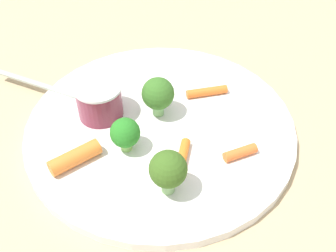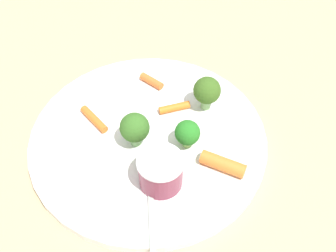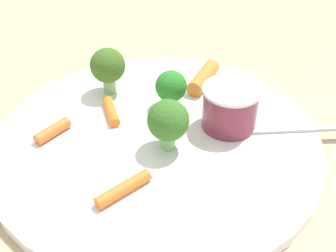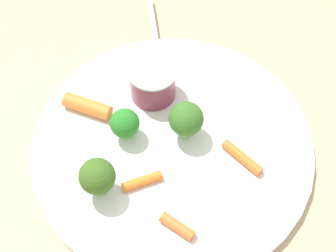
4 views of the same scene
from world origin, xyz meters
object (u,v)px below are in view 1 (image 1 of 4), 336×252
sauce_cup (99,100)px  carrot_stick_2 (240,153)px  broccoli_floret_2 (168,170)px  carrot_stick_0 (182,156)px  carrot_stick_1 (207,92)px  carrot_stick_3 (75,157)px  broccoli_floret_1 (125,133)px  fork (56,90)px  plate (160,128)px  broccoli_floret_0 (158,94)px

sauce_cup → carrot_stick_2: sauce_cup is taller
broccoli_floret_2 → carrot_stick_0: (-0.03, 0.03, -0.03)m
carrot_stick_1 → carrot_stick_3: bearing=-77.6°
carrot_stick_0 → carrot_stick_1: same height
broccoli_floret_1 → carrot_stick_2: 0.12m
sauce_cup → fork: (-0.06, -0.04, -0.02)m
plate → sauce_cup: 0.08m
plate → carrot_stick_2: carrot_stick_2 is taller
carrot_stick_3 → carrot_stick_0: bearing=67.8°
broccoli_floret_1 → fork: (-0.13, -0.05, -0.02)m
plate → broccoli_floret_1: 0.06m
broccoli_floret_2 → fork: bearing=-162.4°
broccoli_floret_2 → carrot_stick_2: broccoli_floret_2 is taller
sauce_cup → carrot_stick_3: sauce_cup is taller
sauce_cup → broccoli_floret_1: bearing=6.5°
broccoli_floret_0 → broccoli_floret_2: (0.11, -0.04, 0.00)m
carrot_stick_0 → carrot_stick_3: 0.11m
carrot_stick_1 → carrot_stick_3: 0.18m
plate → sauce_cup: bearing=-129.0°
broccoli_floret_0 → carrot_stick_1: broccoli_floret_0 is taller
carrot_stick_2 → carrot_stick_3: size_ratio=0.66×
plate → carrot_stick_3: size_ratio=5.55×
broccoli_floret_1 → fork: bearing=-160.5°
broccoli_floret_1 → carrot_stick_1: 0.13m
sauce_cup → carrot_stick_0: bearing=28.4°
sauce_cup → broccoli_floret_0: size_ratio=1.10×
carrot_stick_1 → fork: 0.19m
broccoli_floret_0 → carrot_stick_3: (0.03, -0.11, -0.02)m
broccoli_floret_1 → carrot_stick_0: (0.04, 0.05, -0.02)m
broccoli_floret_0 → broccoli_floret_1: (0.04, -0.05, -0.01)m
broccoli_floret_1 → carrot_stick_2: bearing=60.1°
fork → broccoli_floret_0: bearing=47.4°
broccoli_floret_2 → carrot_stick_1: broccoli_floret_2 is taller
sauce_cup → plate: bearing=51.0°
sauce_cup → broccoli_floret_0: broccoli_floret_0 is taller
plate → broccoli_floret_0: (-0.02, 0.01, 0.04)m
carrot_stick_3 → fork: bearing=175.3°
broccoli_floret_2 → carrot_stick_3: broccoli_floret_2 is taller
plate → sauce_cup: (-0.05, -0.06, 0.03)m
broccoli_floret_1 → carrot_stick_3: 0.06m
carrot_stick_1 → carrot_stick_3: size_ratio=0.91×
carrot_stick_1 → broccoli_floret_1: bearing=-70.8°
plate → fork: fork is taller
plate → broccoli_floret_2: (0.09, -0.03, 0.04)m
carrot_stick_0 → fork: 0.19m
sauce_cup → carrot_stick_1: 0.13m
carrot_stick_0 → carrot_stick_1: (-0.08, 0.07, 0.00)m
broccoli_floret_0 → fork: size_ratio=0.36×
carrot_stick_2 → carrot_stick_3: bearing=-111.7°
plate → broccoli_floret_0: 0.04m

